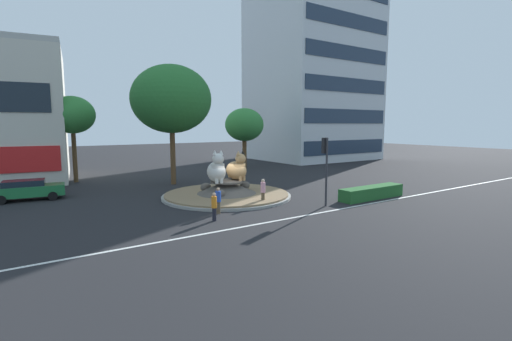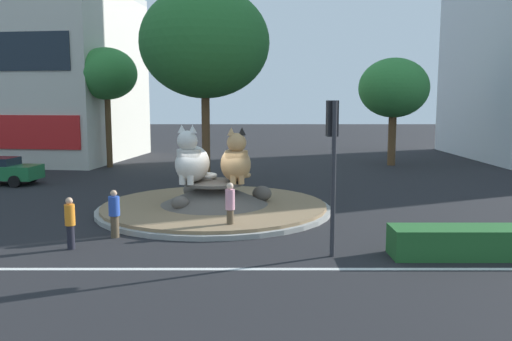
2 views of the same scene
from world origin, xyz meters
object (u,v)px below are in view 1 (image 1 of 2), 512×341
(cat_statue_calico, at_px, (237,169))
(office_tower, at_px, (313,46))
(third_tree_left, at_px, (244,125))
(pedestrian_pink_shirt, at_px, (263,191))
(broadleaf_tree_behind_island, at_px, (171,99))
(second_tree_near_tower, at_px, (72,115))
(traffic_light_mast, at_px, (325,158))
(pedestrian_blue_shirt, at_px, (218,200))
(cat_statue_white, at_px, (217,170))
(pedestrian_orange_shirt, at_px, (214,206))
(sedan_on_far_lane, at_px, (27,189))

(cat_statue_calico, distance_m, office_tower, 37.06)
(third_tree_left, bearing_deg, pedestrian_pink_shirt, -118.83)
(office_tower, xyz_separation_m, broadleaf_tree_behind_island, (-28.52, -12.47, -10.08))
(cat_statue_calico, relative_size, second_tree_near_tower, 0.29)
(traffic_light_mast, bearing_deg, office_tower, -50.65)
(traffic_light_mast, xyz_separation_m, third_tree_left, (7.43, 21.98, 2.20))
(third_tree_left, bearing_deg, pedestrian_blue_shirt, -125.96)
(cat_statue_white, xyz_separation_m, office_tower, (28.33, 20.68, 15.70))
(second_tree_near_tower, height_order, pedestrian_orange_shirt, second_tree_near_tower)
(second_tree_near_tower, xyz_separation_m, pedestrian_blue_shirt, (5.37, -18.80, -5.49))
(office_tower, height_order, pedestrian_blue_shirt, office_tower)
(cat_statue_white, xyz_separation_m, sedan_on_far_lane, (-11.73, 7.15, -1.32))
(sedan_on_far_lane, bearing_deg, cat_statue_white, -25.04)
(traffic_light_mast, bearing_deg, cat_statue_calico, 16.31)
(cat_statue_white, bearing_deg, pedestrian_blue_shirt, -14.02)
(office_tower, relative_size, broadleaf_tree_behind_island, 3.29)
(cat_statue_white, relative_size, office_tower, 0.07)
(pedestrian_blue_shirt, bearing_deg, cat_statue_white, 116.06)
(pedestrian_pink_shirt, xyz_separation_m, pedestrian_blue_shirt, (-3.87, -0.70, -0.09))
(cat_statue_white, relative_size, sedan_on_far_lane, 0.49)
(cat_statue_white, height_order, pedestrian_blue_shirt, cat_statue_white)
(office_tower, bearing_deg, traffic_light_mast, -130.87)
(traffic_light_mast, height_order, office_tower, office_tower)
(office_tower, distance_m, pedestrian_orange_shirt, 44.33)
(second_tree_near_tower, distance_m, pedestrian_pink_shirt, 21.03)
(pedestrian_pink_shirt, relative_size, sedan_on_far_lane, 0.36)
(cat_statue_calico, relative_size, pedestrian_pink_shirt, 1.35)
(cat_statue_white, relative_size, pedestrian_pink_shirt, 1.36)
(cat_statue_calico, height_order, broadleaf_tree_behind_island, broadleaf_tree_behind_island)
(cat_statue_white, height_order, pedestrian_orange_shirt, cat_statue_white)
(second_tree_near_tower, xyz_separation_m, pedestrian_pink_shirt, (9.24, -18.10, -5.40))
(cat_statue_white, distance_m, pedestrian_pink_shirt, 4.05)
(office_tower, bearing_deg, third_tree_left, -162.72)
(office_tower, distance_m, broadleaf_tree_behind_island, 32.71)
(second_tree_near_tower, distance_m, pedestrian_blue_shirt, 20.31)
(second_tree_near_tower, height_order, pedestrian_pink_shirt, second_tree_near_tower)
(cat_statue_calico, xyz_separation_m, pedestrian_pink_shirt, (-0.08, -3.58, -1.13))
(cat_statue_white, bearing_deg, sedan_on_far_lane, -108.25)
(cat_statue_white, bearing_deg, cat_statue_calico, 106.77)
(broadleaf_tree_behind_island, bearing_deg, pedestrian_blue_shirt, -98.91)
(third_tree_left, bearing_deg, cat_statue_calico, -123.87)
(office_tower, relative_size, sedan_on_far_lane, 7.28)
(second_tree_near_tower, bearing_deg, broadleaf_tree_behind_island, -41.35)
(second_tree_near_tower, xyz_separation_m, pedestrian_orange_shirt, (4.37, -20.20, -5.47))
(office_tower, xyz_separation_m, pedestrian_orange_shirt, (-31.46, -26.24, -16.95))
(second_tree_near_tower, distance_m, third_tree_left, 19.88)
(second_tree_near_tower, height_order, sedan_on_far_lane, second_tree_near_tower)
(cat_statue_white, height_order, traffic_light_mast, traffic_light_mast)
(second_tree_near_tower, relative_size, pedestrian_blue_shirt, 5.00)
(office_tower, relative_size, pedestrian_pink_shirt, 20.16)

